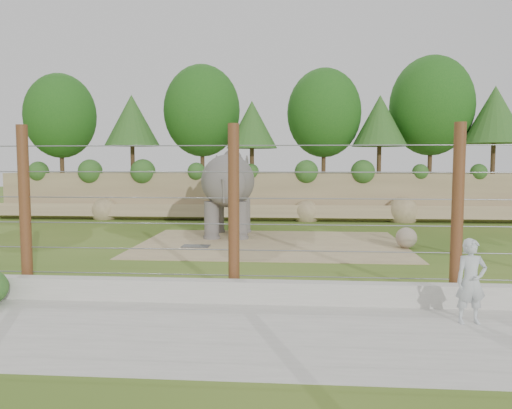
# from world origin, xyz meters

# --- Properties ---
(ground) EXTENTS (90.00, 90.00, 0.00)m
(ground) POSITION_xyz_m (0.00, 0.00, 0.00)
(ground) COLOR #355C18
(ground) RESTS_ON ground
(back_embankment) EXTENTS (30.00, 5.52, 8.77)m
(back_embankment) POSITION_xyz_m (0.59, 12.68, 3.97)
(back_embankment) COLOR #8D7655
(back_embankment) RESTS_ON ground
(dirt_patch) EXTENTS (10.00, 7.00, 0.02)m
(dirt_patch) POSITION_xyz_m (0.50, 3.00, 0.01)
(dirt_patch) COLOR #A18563
(dirt_patch) RESTS_ON ground
(drain_grate) EXTENTS (1.00, 0.60, 0.03)m
(drain_grate) POSITION_xyz_m (-2.24, 2.13, 0.04)
(drain_grate) COLOR #262628
(drain_grate) RESTS_ON dirt_patch
(elephant) EXTENTS (2.06, 4.52, 3.61)m
(elephant) POSITION_xyz_m (-1.42, 5.05, 1.80)
(elephant) COLOR #625C58
(elephant) RESTS_ON ground
(stone_ball) EXTENTS (0.75, 0.75, 0.75)m
(stone_ball) POSITION_xyz_m (5.42, 2.39, 0.40)
(stone_ball) COLOR #7B6E5D
(stone_ball) RESTS_ON dirt_patch
(retaining_wall) EXTENTS (26.00, 0.35, 0.50)m
(retaining_wall) POSITION_xyz_m (0.00, -5.00, 0.25)
(retaining_wall) COLOR #B3B1A7
(retaining_wall) RESTS_ON ground
(walkway) EXTENTS (26.00, 4.00, 0.01)m
(walkway) POSITION_xyz_m (0.00, -7.00, 0.01)
(walkway) COLOR #B3B1A7
(walkway) RESTS_ON ground
(barrier_fence) EXTENTS (20.26, 0.26, 4.00)m
(barrier_fence) POSITION_xyz_m (0.00, -4.50, 2.00)
(barrier_fence) COLOR #56291A
(barrier_fence) RESTS_ON ground
(zookeeper) EXTENTS (0.65, 0.47, 1.65)m
(zookeeper) POSITION_xyz_m (4.79, -6.09, 0.84)
(zookeeper) COLOR #A8AEB1
(zookeeper) RESTS_ON walkway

